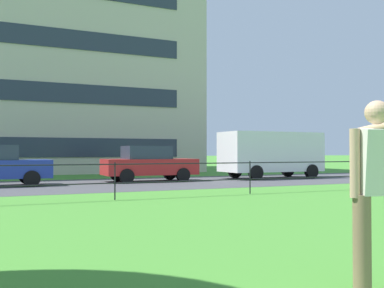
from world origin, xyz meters
The scene contains 5 objects.
street_strip centered at (0.00, 19.37, 0.00)m, with size 80.00×7.24×0.01m, color #424247.
park_fence centered at (0.00, 13.62, 0.67)m, with size 33.64×0.04×1.00m.
person_thrower centered at (0.20, 5.02, 0.94)m, with size 0.65×0.74×1.74m.
car_red_center centered at (3.24, 20.34, 0.78)m, with size 4.02×1.85×1.54m.
panel_van_left centered at (9.51, 20.17, 1.27)m, with size 5.02×2.14×2.24m.
Camera 1 is at (-3.00, 2.05, 1.27)m, focal length 41.39 mm.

